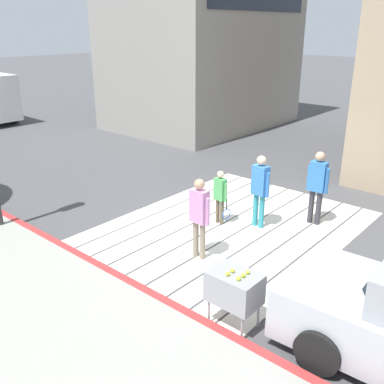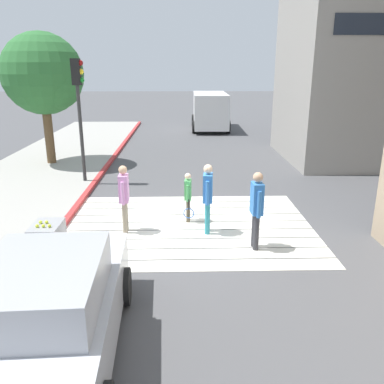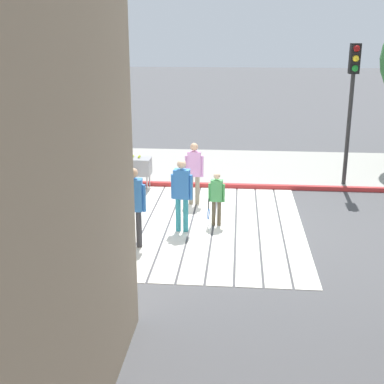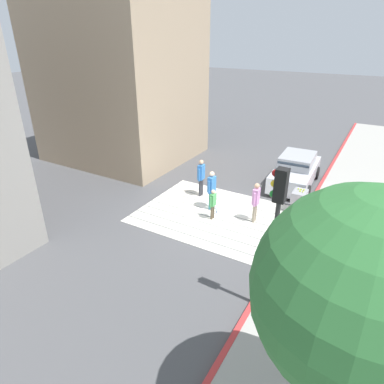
{
  "view_description": "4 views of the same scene",
  "coord_description": "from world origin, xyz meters",
  "px_view_note": "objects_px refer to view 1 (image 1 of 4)",
  "views": [
    {
      "loc": [
        -7.7,
        -5.44,
        4.51
      ],
      "look_at": [
        -0.32,
        0.94,
        0.76
      ],
      "focal_mm": 40.85,
      "sensor_mm": 36.0,
      "label": 1
    },
    {
      "loc": [
        -0.15,
        -9.7,
        3.98
      ],
      "look_at": [
        0.12,
        0.71,
        0.71
      ],
      "focal_mm": 37.39,
      "sensor_mm": 36.0,
      "label": 2
    },
    {
      "loc": [
        11.93,
        0.84,
        4.54
      ],
      "look_at": [
        0.08,
        -0.24,
        0.87
      ],
      "focal_mm": 48.57,
      "sensor_mm": 36.0,
      "label": 3
    },
    {
      "loc": [
        -5.39,
        11.26,
        7.06
      ],
      "look_at": [
        0.69,
        0.86,
        1.29
      ],
      "focal_mm": 31.21,
      "sensor_mm": 36.0,
      "label": 4
    }
  ],
  "objects_px": {
    "pedestrian_adult_lead": "(260,186)",
    "pedestrian_adult_side": "(317,183)",
    "pedestrian_child_with_racket": "(220,195)",
    "pedestrian_adult_trailing": "(199,213)",
    "tennis_ball_cart": "(234,288)"
  },
  "relations": [
    {
      "from": "pedestrian_adult_trailing",
      "to": "pedestrian_adult_side",
      "type": "xyz_separation_m",
      "value": [
        3.08,
        -1.03,
        0.05
      ]
    },
    {
      "from": "pedestrian_adult_lead",
      "to": "pedestrian_child_with_racket",
      "type": "distance_m",
      "value": 0.95
    },
    {
      "from": "tennis_ball_cart",
      "to": "pedestrian_child_with_racket",
      "type": "xyz_separation_m",
      "value": [
        2.91,
        2.49,
        0.06
      ]
    },
    {
      "from": "pedestrian_child_with_racket",
      "to": "pedestrian_adult_lead",
      "type": "bearing_deg",
      "value": -59.26
    },
    {
      "from": "pedestrian_child_with_racket",
      "to": "pedestrian_adult_side",
      "type": "bearing_deg",
      "value": -48.81
    },
    {
      "from": "pedestrian_adult_lead",
      "to": "tennis_ball_cart",
      "type": "bearing_deg",
      "value": -153.1
    },
    {
      "from": "pedestrian_adult_trailing",
      "to": "pedestrian_child_with_racket",
      "type": "relative_size",
      "value": 1.28
    },
    {
      "from": "pedestrian_adult_side",
      "to": "pedestrian_child_with_racket",
      "type": "distance_m",
      "value": 2.29
    },
    {
      "from": "pedestrian_adult_side",
      "to": "pedestrian_child_with_racket",
      "type": "bearing_deg",
      "value": 131.19
    },
    {
      "from": "pedestrian_child_with_racket",
      "to": "pedestrian_adult_trailing",
      "type": "bearing_deg",
      "value": -157.02
    },
    {
      "from": "pedestrian_adult_lead",
      "to": "pedestrian_child_with_racket",
      "type": "relative_size",
      "value": 1.31
    },
    {
      "from": "tennis_ball_cart",
      "to": "pedestrian_adult_lead",
      "type": "height_order",
      "value": "pedestrian_adult_lead"
    },
    {
      "from": "pedestrian_adult_lead",
      "to": "pedestrian_adult_side",
      "type": "relative_size",
      "value": 0.98
    },
    {
      "from": "pedestrian_adult_trailing",
      "to": "pedestrian_adult_side",
      "type": "height_order",
      "value": "pedestrian_adult_side"
    },
    {
      "from": "pedestrian_adult_lead",
      "to": "pedestrian_adult_side",
      "type": "distance_m",
      "value": 1.38
    }
  ]
}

